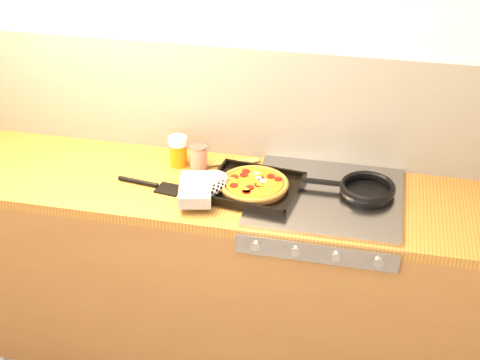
% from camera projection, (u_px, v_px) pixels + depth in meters
% --- Properties ---
extents(room_shell, '(3.20, 3.20, 3.20)m').
position_uv_depth(room_shell, '(233.00, 102.00, 2.88)').
color(room_shell, white).
rests_on(room_shell, ground).
extents(counter_run, '(3.20, 0.62, 0.90)m').
position_uv_depth(counter_run, '(219.00, 271.00, 2.99)').
color(counter_run, brown).
rests_on(counter_run, ground).
extents(stovetop, '(0.60, 0.56, 0.02)m').
position_uv_depth(stovetop, '(326.00, 197.00, 2.68)').
color(stovetop, '#9D9EA3').
rests_on(stovetop, counter_run).
extents(pizza_on_tray, '(0.50, 0.41, 0.06)m').
position_uv_depth(pizza_on_tray, '(238.00, 185.00, 2.68)').
color(pizza_on_tray, black).
rests_on(pizza_on_tray, stovetop).
extents(frying_pan, '(0.37, 0.22, 0.04)m').
position_uv_depth(frying_pan, '(366.00, 189.00, 2.67)').
color(frying_pan, black).
rests_on(frying_pan, stovetop).
extents(tomato_can, '(0.09, 0.09, 0.11)m').
position_uv_depth(tomato_can, '(199.00, 157.00, 2.86)').
color(tomato_can, maroon).
rests_on(tomato_can, counter_run).
extents(juice_glass, '(0.08, 0.08, 0.13)m').
position_uv_depth(juice_glass, '(178.00, 151.00, 2.88)').
color(juice_glass, orange).
rests_on(juice_glass, counter_run).
extents(wooden_spoon, '(0.28, 0.16, 0.02)m').
position_uv_depth(wooden_spoon, '(233.00, 162.00, 2.91)').
color(wooden_spoon, olive).
rests_on(wooden_spoon, counter_run).
extents(black_spatula, '(0.29, 0.10, 0.02)m').
position_uv_depth(black_spatula, '(151.00, 185.00, 2.75)').
color(black_spatula, black).
rests_on(black_spatula, counter_run).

